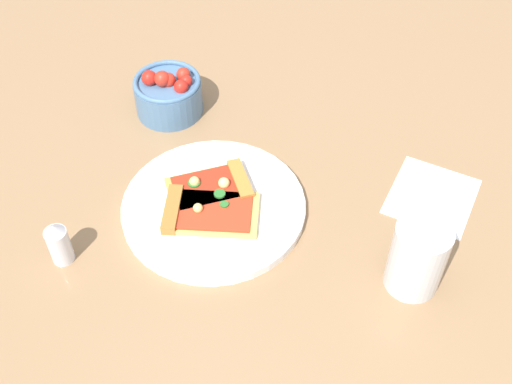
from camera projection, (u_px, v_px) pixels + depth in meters
name	position (u px, v px, depth m)	size (l,w,h in m)	color
ground_plane	(243.00, 205.00, 0.94)	(2.40, 2.40, 0.00)	#93704C
plate	(214.00, 207.00, 0.92)	(0.26, 0.26, 0.01)	white
pizza_slice_near	(204.00, 212.00, 0.90)	(0.13, 0.15, 0.02)	#E5B256
pizza_slice_far	(215.00, 187.00, 0.93)	(0.14, 0.13, 0.02)	gold
salad_bowl	(169.00, 94.00, 1.05)	(0.11, 0.11, 0.08)	#4C7299
soda_glass	(418.00, 257.00, 0.81)	(0.07, 0.07, 0.10)	silver
paper_napkin	(432.00, 196.00, 0.95)	(0.13, 0.12, 0.00)	white
pepper_shaker	(59.00, 243.00, 0.85)	(0.03, 0.03, 0.07)	silver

